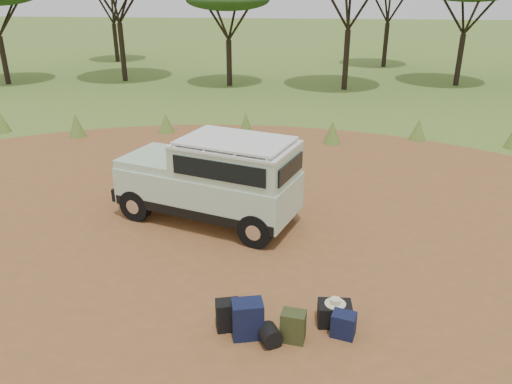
# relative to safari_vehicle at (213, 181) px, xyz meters

# --- Properties ---
(ground) EXTENTS (140.00, 140.00, 0.00)m
(ground) POSITION_rel_safari_vehicle_xyz_m (-0.06, -2.11, -0.98)
(ground) COLOR #587A2B
(ground) RESTS_ON ground
(dirt_clearing) EXTENTS (23.00, 23.00, 0.01)m
(dirt_clearing) POSITION_rel_safari_vehicle_xyz_m (-0.06, -2.11, -0.98)
(dirt_clearing) COLOR brown
(dirt_clearing) RESTS_ON ground
(grass_fringe) EXTENTS (36.60, 1.60, 0.90)m
(grass_fringe) POSITION_rel_safari_vehicle_xyz_m (0.05, 6.56, -0.58)
(grass_fringe) COLOR #587A2B
(grass_fringe) RESTS_ON ground
(safari_vehicle) EXTENTS (4.45, 2.90, 2.04)m
(safari_vehicle) POSITION_rel_safari_vehicle_xyz_m (0.00, 0.00, 0.00)
(safari_vehicle) COLOR #B2CFB1
(safari_vehicle) RESTS_ON ground
(backpack_black) EXTENTS (0.43, 0.36, 0.51)m
(backpack_black) POSITION_rel_safari_vehicle_xyz_m (0.91, -3.84, -0.73)
(backpack_black) COLOR black
(backpack_black) RESTS_ON ground
(backpack_navy) EXTENTS (0.54, 0.44, 0.62)m
(backpack_navy) POSITION_rel_safari_vehicle_xyz_m (1.24, -3.99, -0.67)
(backpack_navy) COLOR #111536
(backpack_navy) RESTS_ON ground
(backpack_olive) EXTENTS (0.41, 0.32, 0.51)m
(backpack_olive) POSITION_rel_safari_vehicle_xyz_m (1.94, -4.02, -0.73)
(backpack_olive) COLOR #343A1A
(backpack_olive) RESTS_ON ground
(duffel_navy) EXTENTS (0.42, 0.36, 0.41)m
(duffel_navy) POSITION_rel_safari_vehicle_xyz_m (2.72, -3.84, -0.78)
(duffel_navy) COLOR #111536
(duffel_navy) RESTS_ON ground
(hard_case) EXTENTS (0.55, 0.40, 0.38)m
(hard_case) POSITION_rel_safari_vehicle_xyz_m (2.60, -3.55, -0.79)
(hard_case) COLOR black
(hard_case) RESTS_ON ground
(stuff_sack) EXTENTS (0.43, 0.43, 0.32)m
(stuff_sack) POSITION_rel_safari_vehicle_xyz_m (1.60, -4.14, -0.82)
(stuff_sack) COLOR black
(stuff_sack) RESTS_ON ground
(safari_hat) EXTENTS (0.34, 0.34, 0.10)m
(safari_hat) POSITION_rel_safari_vehicle_xyz_m (2.60, -3.55, -0.57)
(safari_hat) COLOR beige
(safari_hat) RESTS_ON hard_case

